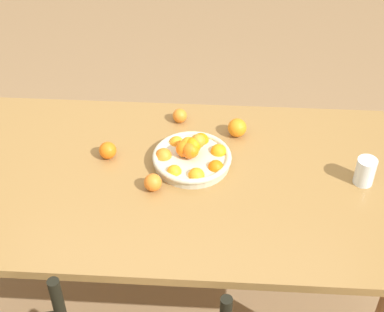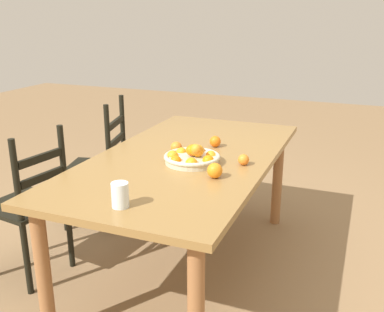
% 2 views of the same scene
% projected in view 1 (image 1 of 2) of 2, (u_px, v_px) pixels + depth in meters
% --- Properties ---
extents(ground_plane, '(12.00, 12.00, 0.00)m').
position_uv_depth(ground_plane, '(167.00, 294.00, 2.76)').
color(ground_plane, olive).
extents(dining_table, '(1.90, 0.99, 0.75)m').
position_uv_depth(dining_table, '(163.00, 192.00, 2.33)').
color(dining_table, olive).
rests_on(dining_table, ground).
extents(fruit_bowl, '(0.32, 0.32, 0.12)m').
position_uv_depth(fruit_bowl, '(192.00, 157.00, 2.31)').
color(fruit_bowl, beige).
rests_on(fruit_bowl, dining_table).
extents(orange_loose_0, '(0.07, 0.07, 0.07)m').
position_uv_depth(orange_loose_0, '(108.00, 150.00, 2.34)').
color(orange_loose_0, orange).
rests_on(orange_loose_0, dining_table).
extents(orange_loose_1, '(0.06, 0.06, 0.06)m').
position_uv_depth(orange_loose_1, '(180.00, 116.00, 2.52)').
color(orange_loose_1, orange).
rests_on(orange_loose_1, dining_table).
extents(orange_loose_2, '(0.07, 0.07, 0.07)m').
position_uv_depth(orange_loose_2, '(153.00, 182.00, 2.19)').
color(orange_loose_2, orange).
rests_on(orange_loose_2, dining_table).
extents(orange_loose_3, '(0.08, 0.08, 0.08)m').
position_uv_depth(orange_loose_3, '(237.00, 128.00, 2.44)').
color(orange_loose_3, orange).
rests_on(orange_loose_3, dining_table).
extents(drinking_glass, '(0.08, 0.08, 0.11)m').
position_uv_depth(drinking_glass, '(365.00, 171.00, 2.21)').
color(drinking_glass, silver).
rests_on(drinking_glass, dining_table).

